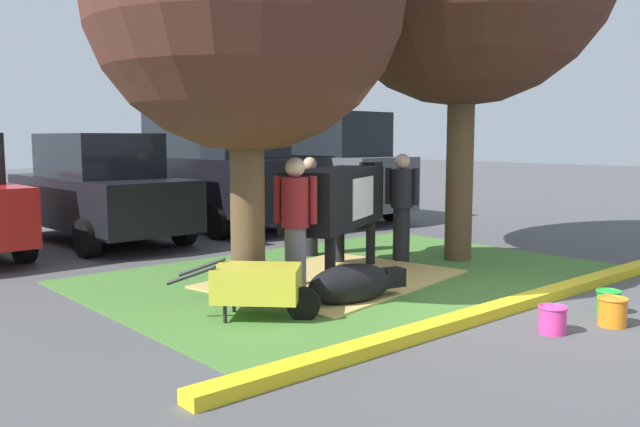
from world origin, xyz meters
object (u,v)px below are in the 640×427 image
object	(u,v)px
person_visitor_far	(402,204)
calf_lying	(353,284)
bucket_orange	(613,311)
hatchback_white	(99,189)
person_handler	(295,223)
cow_holstein	(338,198)
bucket_green	(608,301)
wheelbarrow	(259,284)
person_visitor_near	(310,204)
bucket_pink	(553,319)
suv_dark_grey	(319,166)
suv_black	(214,169)

from	to	relation	value
person_visitor_far	calf_lying	bearing A→B (deg)	-150.04
bucket_orange	hatchback_white	bearing A→B (deg)	100.80
person_handler	person_visitor_far	world-z (taller)	person_handler
cow_holstein	bucket_green	bearing A→B (deg)	-76.40
wheelbarrow	hatchback_white	world-z (taller)	hatchback_white
cow_holstein	person_visitor_near	xyz separation A→B (m)	(0.66, 1.39, -0.23)
person_visitor_near	bucket_orange	distance (m)	5.19
person_handler	bucket_pink	size ratio (longest dim) A/B	5.83
wheelbarrow	bucket_green	distance (m)	3.85
cow_holstein	suv_dark_grey	world-z (taller)	suv_dark_grey
bucket_green	suv_dark_grey	distance (m)	9.29
bucket_pink	suv_dark_grey	size ratio (longest dim) A/B	0.06
cow_holstein	person_handler	bearing A→B (deg)	-153.39
cow_holstein	person_visitor_near	distance (m)	1.56
person_handler	person_visitor_near	distance (m)	2.84
bucket_orange	calf_lying	bearing A→B (deg)	119.94
bucket_orange	hatchback_white	xyz separation A→B (m)	(-1.70, 8.90, 0.83)
cow_holstein	person_visitor_far	distance (m)	1.40
bucket_pink	person_visitor_near	bearing A→B (deg)	78.91
person_visitor_far	suv_dark_grey	distance (m)	5.78
calf_lying	suv_black	xyz separation A→B (m)	(2.39, 6.79, 1.03)
cow_holstein	bucket_pink	world-z (taller)	cow_holstein
calf_lying	suv_dark_grey	world-z (taller)	suv_dark_grey
cow_holstein	suv_dark_grey	bearing A→B (deg)	51.27
person_handler	cow_holstein	bearing A→B (deg)	26.61
wheelbarrow	bucket_orange	bearing A→B (deg)	-44.90
calf_lying	suv_black	bearing A→B (deg)	70.60
bucket_orange	suv_black	xyz separation A→B (m)	(1.00, 9.21, 1.11)
suv_black	calf_lying	bearing A→B (deg)	-109.40
hatchback_white	bucket_green	bearing A→B (deg)	-76.14
calf_lying	hatchback_white	xyz separation A→B (m)	(-0.30, 6.48, 0.75)
calf_lying	person_visitor_far	world-z (taller)	person_visitor_far
suv_black	bucket_green	bearing A→B (deg)	-93.58
person_handler	wheelbarrow	xyz separation A→B (m)	(-0.89, -0.48, -0.54)
bucket_green	wheelbarrow	bearing A→B (deg)	142.32
person_handler	person_visitor_near	world-z (taller)	person_handler
person_handler	wheelbarrow	size ratio (longest dim) A/B	1.26
calf_lying	bucket_green	world-z (taller)	calf_lying
person_handler	bucket_green	xyz separation A→B (m)	(2.15, -2.83, -0.78)
cow_holstein	suv_dark_grey	xyz separation A→B (m)	(4.11, 5.13, 0.17)
bucket_pink	suv_dark_grey	distance (m)	9.72
person_visitor_far	suv_dark_grey	bearing A→B (deg)	61.76
person_handler	bucket_pink	bearing A→B (deg)	-70.09
bucket_orange	suv_dark_grey	bearing A→B (deg)	67.32
person_handler	person_visitor_near	xyz separation A→B (m)	(1.97, 2.05, -0.05)
cow_holstein	bucket_pink	size ratio (longest dim) A/B	9.99
person_visitor_far	hatchback_white	world-z (taller)	hatchback_white
bucket_orange	person_visitor_far	bearing A→B (deg)	75.52
bucket_green	suv_black	size ratio (longest dim) A/B	0.06
person_visitor_near	person_handler	bearing A→B (deg)	-133.83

